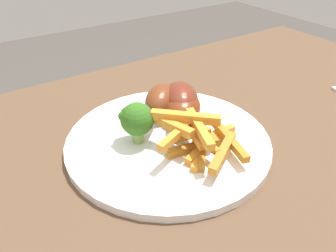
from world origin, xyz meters
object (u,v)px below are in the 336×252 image
at_px(broccoli_floret_front, 136,119).
at_px(chicken_drumstick_extra, 161,102).
at_px(carrot_fries_pile, 200,137).
at_px(chicken_drumstick_near, 182,109).
at_px(dinner_plate, 168,141).
at_px(chicken_drumstick_far, 183,100).
at_px(dining_table, 206,199).

xyz_separation_m(broccoli_floret_front, chicken_drumstick_extra, (0.07, 0.04, -0.01)).
bearing_deg(chicken_drumstick_extra, carrot_fries_pile, -92.77).
distance_m(chicken_drumstick_near, chicken_drumstick_extra, 0.04).
bearing_deg(chicken_drumstick_near, carrot_fries_pile, -107.47).
bearing_deg(chicken_drumstick_extra, dinner_plate, -112.88).
bearing_deg(dinner_plate, chicken_drumstick_near, 32.31).
height_order(dinner_plate, chicken_drumstick_near, chicken_drumstick_near).
bearing_deg(carrot_fries_pile, broccoli_floret_front, 131.87).
distance_m(chicken_drumstick_far, chicken_drumstick_extra, 0.04).
bearing_deg(dinner_plate, dining_table, -31.65).
height_order(dinner_plate, carrot_fries_pile, carrot_fries_pile).
xyz_separation_m(chicken_drumstick_near, chicken_drumstick_far, (0.01, 0.02, 0.00)).
xyz_separation_m(carrot_fries_pile, chicken_drumstick_extra, (0.01, 0.11, 0.00)).
height_order(dining_table, chicken_drumstick_near, chicken_drumstick_near).
relative_size(dining_table, chicken_drumstick_extra, 9.96).
xyz_separation_m(broccoli_floret_front, chicken_drumstick_far, (0.10, 0.02, -0.01)).
height_order(carrot_fries_pile, chicken_drumstick_near, carrot_fries_pile).
bearing_deg(dinner_plate, broccoli_floret_front, 154.75).
bearing_deg(chicken_drumstick_near, broccoli_floret_front, -174.31).
bearing_deg(chicken_drumstick_far, chicken_drumstick_near, -129.54).
height_order(broccoli_floret_front, chicken_drumstick_near, broccoli_floret_front).
bearing_deg(chicken_drumstick_extra, chicken_drumstick_near, -59.41).
bearing_deg(chicken_drumstick_near, chicken_drumstick_extra, 120.59).
relative_size(dinner_plate, chicken_drumstick_far, 2.35).
distance_m(dinner_plate, chicken_drumstick_far, 0.08).
bearing_deg(dinner_plate, chicken_drumstick_extra, 67.12).
relative_size(dining_table, broccoli_floret_front, 18.30).
xyz_separation_m(dining_table, chicken_drumstick_extra, (-0.03, 0.09, 0.15)).
distance_m(dining_table, chicken_drumstick_far, 0.17).
bearing_deg(carrot_fries_pile, chicken_drumstick_extra, 87.23).
height_order(dining_table, broccoli_floret_front, broccoli_floret_front).
distance_m(carrot_fries_pile, chicken_drumstick_far, 0.10).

